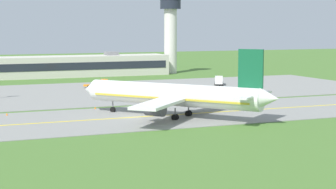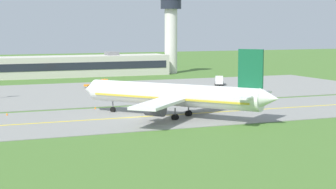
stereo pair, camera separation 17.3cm
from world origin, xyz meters
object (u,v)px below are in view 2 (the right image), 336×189
object	(u,v)px
airplane_lead	(175,95)
service_truck_baggage	(100,84)
service_truck_pushback	(219,80)
control_tower	(171,26)

from	to	relation	value
airplane_lead	service_truck_baggage	xyz separation A→B (m)	(1.70, 54.44, -2.95)
service_truck_pushback	control_tower	distance (m)	47.49
airplane_lead	service_truck_pushback	size ratio (longest dim) A/B	5.31
service_truck_baggage	control_tower	xyz separation A→B (m)	(37.10, 39.54, 15.25)
service_truck_pushback	control_tower	world-z (taller)	control_tower
service_truck_baggage	airplane_lead	bearing A→B (deg)	-91.78
service_truck_baggage	service_truck_pushback	world-z (taller)	service_truck_pushback
airplane_lead	service_truck_pushback	bearing A→B (deg)	54.87
service_truck_pushback	service_truck_baggage	bearing A→B (deg)	170.74
service_truck_baggage	control_tower	bearing A→B (deg)	46.82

